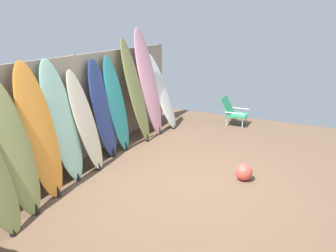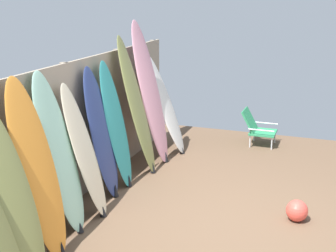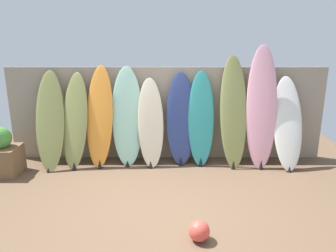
{
  "view_description": "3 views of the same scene",
  "coord_description": "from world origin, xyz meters",
  "px_view_note": "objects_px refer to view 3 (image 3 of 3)",
  "views": [
    {
      "loc": [
        -4.18,
        -1.73,
        2.32
      ],
      "look_at": [
        0.19,
        0.41,
        0.76
      ],
      "focal_mm": 35.0,
      "sensor_mm": 36.0,
      "label": 1
    },
    {
      "loc": [
        -4.84,
        -1.06,
        2.62
      ],
      "look_at": [
        0.35,
        0.83,
        1.03
      ],
      "focal_mm": 50.0,
      "sensor_mm": 36.0,
      "label": 2
    },
    {
      "loc": [
        0.03,
        -4.19,
        2.4
      ],
      "look_at": [
        0.05,
        0.58,
        1.05
      ],
      "focal_mm": 35.0,
      "sensor_mm": 36.0,
      "label": 3
    }
  ],
  "objects_px": {
    "surfboard_seafoam_3": "(126,117)",
    "surfboard_white_9": "(287,123)",
    "surfboard_olive_7": "(233,113)",
    "beach_ball": "(198,231)",
    "surfboard_cream_4": "(150,124)",
    "surfboard_navy_5": "(180,120)",
    "surfboard_teal_6": "(200,120)",
    "surfboard_pink_8": "(260,108)",
    "surfboard_olive_0": "(49,121)",
    "planter_box": "(1,155)",
    "surfboard_olive_1": "(74,121)",
    "surfboard_orange_2": "(99,118)"
  },
  "relations": [
    {
      "from": "surfboard_olive_7",
      "to": "planter_box",
      "type": "bearing_deg",
      "value": -173.61
    },
    {
      "from": "surfboard_cream_4",
      "to": "surfboard_teal_6",
      "type": "distance_m",
      "value": 0.94
    },
    {
      "from": "surfboard_pink_8",
      "to": "planter_box",
      "type": "relative_size",
      "value": 2.58
    },
    {
      "from": "surfboard_olive_1",
      "to": "surfboard_orange_2",
      "type": "relative_size",
      "value": 0.93
    },
    {
      "from": "surfboard_olive_0",
      "to": "beach_ball",
      "type": "xyz_separation_m",
      "value": [
        2.52,
        -2.32,
        -0.74
      ]
    },
    {
      "from": "surfboard_teal_6",
      "to": "surfboard_white_9",
      "type": "height_order",
      "value": "surfboard_teal_6"
    },
    {
      "from": "surfboard_olive_0",
      "to": "surfboard_pink_8",
      "type": "xyz_separation_m",
      "value": [
        3.85,
        0.07,
        0.23
      ]
    },
    {
      "from": "surfboard_white_9",
      "to": "beach_ball",
      "type": "height_order",
      "value": "surfboard_white_9"
    },
    {
      "from": "surfboard_pink_8",
      "to": "surfboard_navy_5",
      "type": "bearing_deg",
      "value": 176.6
    },
    {
      "from": "surfboard_seafoam_3",
      "to": "surfboard_white_9",
      "type": "relative_size",
      "value": 1.1
    },
    {
      "from": "surfboard_cream_4",
      "to": "surfboard_white_9",
      "type": "bearing_deg",
      "value": -1.94
    },
    {
      "from": "surfboard_navy_5",
      "to": "surfboard_pink_8",
      "type": "distance_m",
      "value": 1.49
    },
    {
      "from": "surfboard_olive_1",
      "to": "surfboard_olive_7",
      "type": "height_order",
      "value": "surfboard_olive_7"
    },
    {
      "from": "surfboard_teal_6",
      "to": "surfboard_olive_7",
      "type": "bearing_deg",
      "value": -4.71
    },
    {
      "from": "surfboard_teal_6",
      "to": "surfboard_cream_4",
      "type": "bearing_deg",
      "value": -177.45
    },
    {
      "from": "surfboard_seafoam_3",
      "to": "planter_box",
      "type": "height_order",
      "value": "surfboard_seafoam_3"
    },
    {
      "from": "surfboard_seafoam_3",
      "to": "surfboard_cream_4",
      "type": "relative_size",
      "value": 1.13
    },
    {
      "from": "surfboard_navy_5",
      "to": "surfboard_teal_6",
      "type": "distance_m",
      "value": 0.37
    },
    {
      "from": "surfboard_navy_5",
      "to": "surfboard_white_9",
      "type": "relative_size",
      "value": 1.04
    },
    {
      "from": "surfboard_navy_5",
      "to": "surfboard_olive_7",
      "type": "distance_m",
      "value": 0.98
    },
    {
      "from": "surfboard_olive_1",
      "to": "surfboard_seafoam_3",
      "type": "relative_size",
      "value": 0.94
    },
    {
      "from": "surfboard_olive_0",
      "to": "surfboard_seafoam_3",
      "type": "xyz_separation_m",
      "value": [
        1.39,
        0.15,
        0.04
      ]
    },
    {
      "from": "surfboard_olive_7",
      "to": "beach_ball",
      "type": "relative_size",
      "value": 7.89
    },
    {
      "from": "surfboard_olive_1",
      "to": "surfboard_olive_7",
      "type": "xyz_separation_m",
      "value": [
        2.91,
        0.03,
        0.15
      ]
    },
    {
      "from": "surfboard_teal_6",
      "to": "surfboard_pink_8",
      "type": "distance_m",
      "value": 1.12
    },
    {
      "from": "surfboard_cream_4",
      "to": "surfboard_white_9",
      "type": "relative_size",
      "value": 0.98
    },
    {
      "from": "planter_box",
      "to": "surfboard_teal_6",
      "type": "bearing_deg",
      "value": 8.22
    },
    {
      "from": "surfboard_olive_0",
      "to": "surfboard_white_9",
      "type": "relative_size",
      "value": 1.06
    },
    {
      "from": "surfboard_olive_0",
      "to": "surfboard_cream_4",
      "type": "xyz_separation_m",
      "value": [
        1.82,
        0.09,
        -0.07
      ]
    },
    {
      "from": "surfboard_teal_6",
      "to": "beach_ball",
      "type": "relative_size",
      "value": 6.78
    },
    {
      "from": "surfboard_cream_4",
      "to": "surfboard_navy_5",
      "type": "height_order",
      "value": "surfboard_navy_5"
    },
    {
      "from": "surfboard_orange_2",
      "to": "surfboard_navy_5",
      "type": "bearing_deg",
      "value": 2.99
    },
    {
      "from": "surfboard_cream_4",
      "to": "beach_ball",
      "type": "relative_size",
      "value": 6.29
    },
    {
      "from": "surfboard_teal_6",
      "to": "surfboard_pink_8",
      "type": "relative_size",
      "value": 0.79
    },
    {
      "from": "planter_box",
      "to": "surfboard_pink_8",
      "type": "bearing_deg",
      "value": 5.6
    },
    {
      "from": "surfboard_olive_7",
      "to": "surfboard_orange_2",
      "type": "bearing_deg",
      "value": 179.99
    },
    {
      "from": "surfboard_seafoam_3",
      "to": "surfboard_pink_8",
      "type": "distance_m",
      "value": 2.47
    },
    {
      "from": "surfboard_navy_5",
      "to": "surfboard_white_9",
      "type": "distance_m",
      "value": 1.95
    },
    {
      "from": "surfboard_seafoam_3",
      "to": "surfboard_pink_8",
      "type": "relative_size",
      "value": 0.82
    },
    {
      "from": "surfboard_olive_1",
      "to": "surfboard_navy_5",
      "type": "xyz_separation_m",
      "value": [
        1.95,
        0.11,
        -0.0
      ]
    },
    {
      "from": "surfboard_olive_0",
      "to": "surfboard_orange_2",
      "type": "height_order",
      "value": "surfboard_orange_2"
    },
    {
      "from": "surfboard_white_9",
      "to": "surfboard_navy_5",
      "type": "bearing_deg",
      "value": 175.39
    },
    {
      "from": "surfboard_olive_0",
      "to": "surfboard_olive_7",
      "type": "bearing_deg",
      "value": 1.41
    },
    {
      "from": "surfboard_orange_2",
      "to": "surfboard_olive_7",
      "type": "distance_m",
      "value": 2.46
    },
    {
      "from": "surfboard_olive_0",
      "to": "surfboard_olive_1",
      "type": "distance_m",
      "value": 0.44
    },
    {
      "from": "surfboard_cream_4",
      "to": "surfboard_white_9",
      "type": "xyz_separation_m",
      "value": [
        2.5,
        -0.08,
        0.02
      ]
    },
    {
      "from": "surfboard_cream_4",
      "to": "planter_box",
      "type": "relative_size",
      "value": 1.88
    },
    {
      "from": "surfboard_white_9",
      "to": "surfboard_cream_4",
      "type": "bearing_deg",
      "value": 178.06
    },
    {
      "from": "surfboard_cream_4",
      "to": "surfboard_olive_0",
      "type": "bearing_deg",
      "value": -177.21
    },
    {
      "from": "surfboard_olive_7",
      "to": "planter_box",
      "type": "xyz_separation_m",
      "value": [
        -4.1,
        -0.46,
        -0.64
      ]
    }
  ]
}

